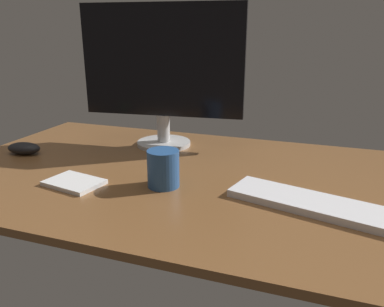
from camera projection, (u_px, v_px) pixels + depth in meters
desk at (183, 176)px, 109.30cm from camera, size 140.00×84.00×2.00cm
monitor at (162, 70)px, 127.17cm from camera, size 54.97×18.73×47.24cm
keyboard at (327, 207)px, 85.93cm from camera, size 46.18×21.85×1.78cm
computer_mouse at (24, 148)px, 125.11cm from camera, size 11.92×7.68×3.79cm
coffee_mug at (163, 169)px, 98.27cm from camera, size 8.27×8.27×9.72cm
notepad at (74, 183)px, 100.54cm from camera, size 15.97×12.54×1.12cm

